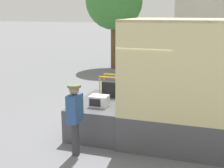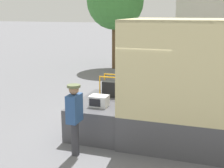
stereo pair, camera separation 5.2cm
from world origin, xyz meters
name	(u,v)px [view 2 (the right image)]	position (x,y,z in m)	size (l,w,h in m)	color
ground_plane	(129,133)	(0.00, 0.00, 0.00)	(160.00, 160.00, 0.00)	slate
tailgate_deck	(104,116)	(-0.72, 0.00, 0.43)	(1.44, 2.33, 0.86)	#4C4C51
microwave	(99,101)	(-0.67, -0.51, 1.00)	(0.47, 0.37, 0.29)	white
portable_generator	(113,88)	(-0.64, 0.54, 1.09)	(0.66, 0.43, 0.62)	black
worker_person	(74,113)	(-0.82, -1.68, 1.03)	(0.30, 0.44, 1.69)	#38383D
street_tree	(115,1)	(-3.51, 9.46, 3.82)	(3.23, 3.23, 5.46)	brown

